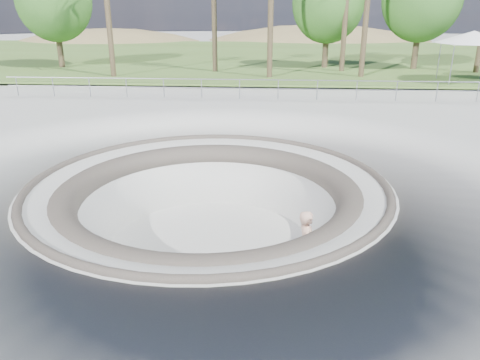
{
  "coord_description": "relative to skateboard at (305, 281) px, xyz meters",
  "views": [
    {
      "loc": [
        1.81,
        -12.33,
        4.74
      ],
      "look_at": [
        0.86,
        0.6,
        -0.1
      ],
      "focal_mm": 35.0,
      "sensor_mm": 36.0,
      "label": 1
    }
  ],
  "objects": [
    {
      "name": "ground",
      "position": [
        -2.7,
        1.97,
        1.83
      ],
      "size": [
        180.0,
        180.0,
        0.0
      ],
      "primitive_type": "plane",
      "color": "#ADAEA8",
      "rests_on": "ground"
    },
    {
      "name": "skate_bowl",
      "position": [
        -2.7,
        1.97,
        0.0
      ],
      "size": [
        14.0,
        14.0,
        4.1
      ],
      "color": "#ADAEA8",
      "rests_on": "ground"
    },
    {
      "name": "grass_strip",
      "position": [
        -2.7,
        35.97,
        2.05
      ],
      "size": [
        180.0,
        36.0,
        0.12
      ],
      "color": "#466026",
      "rests_on": "ground"
    },
    {
      "name": "distant_hills",
      "position": [
        1.08,
        59.14,
        -5.19
      ],
      "size": [
        103.2,
        45.0,
        28.6
      ],
      "color": "brown",
      "rests_on": "ground"
    },
    {
      "name": "safety_railing",
      "position": [
        -2.7,
        13.97,
        2.52
      ],
      "size": [
        25.0,
        0.06,
        1.03
      ],
      "color": "gray",
      "rests_on": "ground"
    },
    {
      "name": "skateboard",
      "position": [
        0.0,
        0.0,
        0.0
      ],
      "size": [
        0.86,
        0.4,
        0.09
      ],
      "color": "olive",
      "rests_on": "ground"
    },
    {
      "name": "skater",
      "position": [
        -0.0,
        0.0,
        0.98
      ],
      "size": [
        0.52,
        0.74,
        1.92
      ],
      "primitive_type": "imported",
      "rotation": [
        0.0,
        0.0,
        1.66
      ],
      "color": "tan",
      "rests_on": "skateboard"
    },
    {
      "name": "canopy_white",
      "position": [
        11.0,
        19.97,
        4.79
      ],
      "size": [
        6.05,
        6.05,
        3.06
      ],
      "color": "gray",
      "rests_on": "ground"
    },
    {
      "name": "bushy_tree_left",
      "position": [
        -17.35,
        25.53,
        6.98
      ],
      "size": [
        5.56,
        5.05,
        8.02
      ],
      "color": "brown",
      "rests_on": "ground"
    },
    {
      "name": "bushy_tree_mid",
      "position": [
        2.9,
        26.85,
        6.73
      ],
      "size": [
        5.29,
        4.81,
        7.63
      ],
      "color": "brown",
      "rests_on": "ground"
    }
  ]
}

